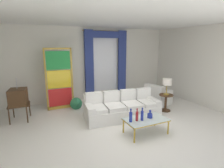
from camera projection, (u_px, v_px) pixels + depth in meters
The scene contains 17 objects.
ground_plane at pixel (123, 125), 5.17m from camera, with size 16.00×16.00×0.00m, color white.
wall_rear at pixel (89, 64), 7.56m from camera, with size 8.00×0.12×3.00m, color white.
wall_right at pixel (199, 66), 6.87m from camera, with size 0.12×7.00×3.00m, color white.
ceiling_slab at pixel (111, 20), 5.23m from camera, with size 8.00×7.60×0.04m, color white.
curtained_window at pixel (106, 58), 7.65m from camera, with size 2.00×0.17×2.70m.
couch_white_long at pixel (121, 108), 5.73m from camera, with size 2.42×1.16×0.86m.
coffee_table at pixel (146, 120), 4.63m from camera, with size 1.11×0.63×0.41m.
bottle_blue_decanter at pixel (137, 116), 4.48m from camera, with size 0.07×0.07×0.33m.
bottle_crystal_tall at pixel (150, 115), 4.68m from camera, with size 0.13×0.13×0.22m.
bottle_amber_squat at pixel (142, 115), 4.50m from camera, with size 0.07×0.07×0.34m.
bottle_ruby_flask at pixel (131, 116), 4.42m from camera, with size 0.08×0.08×0.35m.
vintage_tv at pixel (18, 98), 5.39m from camera, with size 0.62×0.65×1.35m.
armchair_white at pixel (157, 97), 7.01m from camera, with size 1.01×1.00×0.80m.
stained_glass_divider at pixel (59, 80), 6.33m from camera, with size 0.95×0.05×2.20m.
peacock_figurine at pixel (77, 104), 6.37m from camera, with size 0.44×0.60×0.50m.
round_side_table at pixel (166, 101), 6.26m from camera, with size 0.48×0.48×0.59m.
table_lamp_brass at pixel (167, 82), 6.11m from camera, with size 0.32×0.32×0.57m.
Camera 1 is at (-2.28, -4.22, 2.29)m, focal length 28.54 mm.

